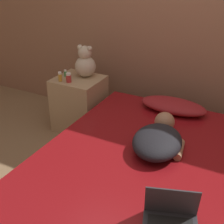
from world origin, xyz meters
TOP-DOWN VIEW (x-y plane):
  - ground_plane at (0.00, 0.00)m, footprint 12.00×12.00m
  - wall_back at (0.00, 1.32)m, footprint 8.00×0.06m
  - bed at (0.00, 0.00)m, footprint 1.50×2.08m
  - nightstand at (-1.05, 0.79)m, footprint 0.48×0.45m
  - pillow at (-0.03, 0.85)m, footprint 0.63×0.30m
  - person_lying at (0.07, 0.20)m, footprint 0.44×0.67m
  - laptop at (0.39, -0.49)m, footprint 0.36×0.30m
  - teddy_bear at (-1.01, 0.89)m, footprint 0.22×0.22m
  - bottle_amber at (-1.17, 0.65)m, footprint 0.04×0.04m
  - bottle_green at (-1.20, 0.78)m, footprint 0.03×0.03m
  - bottle_red at (-1.08, 0.66)m, footprint 0.05×0.05m

SIDE VIEW (x-z plane):
  - ground_plane at x=0.00m, z-range 0.00..0.00m
  - bed at x=0.00m, z-range 0.00..0.42m
  - nightstand at x=-1.05m, z-range 0.00..0.59m
  - laptop at x=0.39m, z-range 0.36..0.59m
  - pillow at x=-0.03m, z-range 0.42..0.54m
  - person_lying at x=0.07m, z-range 0.42..0.59m
  - bottle_green at x=-1.20m, z-range 0.59..0.67m
  - bottle_red at x=-1.08m, z-range 0.59..0.69m
  - bottle_amber at x=-1.17m, z-range 0.59..0.69m
  - teddy_bear at x=-1.01m, z-range 0.57..0.91m
  - wall_back at x=0.00m, z-range 0.00..2.60m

